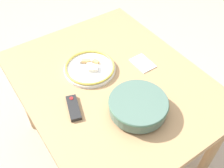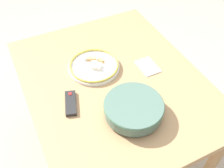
# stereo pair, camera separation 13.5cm
# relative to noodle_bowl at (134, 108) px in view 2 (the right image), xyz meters

# --- Properties ---
(ground_plane) EXTENTS (8.00, 8.00, 0.00)m
(ground_plane) POSITION_rel_noodle_bowl_xyz_m (0.25, -0.02, -0.79)
(ground_plane) COLOR #B7A88E
(dining_table) EXTENTS (1.16, 0.93, 0.74)m
(dining_table) POSITION_rel_noodle_bowl_xyz_m (0.25, -0.02, -0.14)
(dining_table) COLOR tan
(dining_table) RESTS_ON ground_plane
(noodle_bowl) EXTENTS (0.29, 0.29, 0.08)m
(noodle_bowl) POSITION_rel_noodle_bowl_xyz_m (0.00, 0.00, 0.00)
(noodle_bowl) COLOR #4C6B5B
(noodle_bowl) RESTS_ON dining_table
(food_plate) EXTENTS (0.29, 0.29, 0.04)m
(food_plate) POSITION_rel_noodle_bowl_xyz_m (0.38, 0.04, -0.03)
(food_plate) COLOR white
(food_plate) RESTS_ON dining_table
(tv_remote) EXTENTS (0.16, 0.10, 0.02)m
(tv_remote) POSITION_rel_noodle_bowl_xyz_m (0.19, 0.25, -0.04)
(tv_remote) COLOR black
(tv_remote) RESTS_ON dining_table
(folded_napkin) EXTENTS (0.14, 0.10, 0.01)m
(folded_napkin) POSITION_rel_noodle_bowl_xyz_m (0.26, -0.24, -0.04)
(folded_napkin) COLOR white
(folded_napkin) RESTS_ON dining_table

